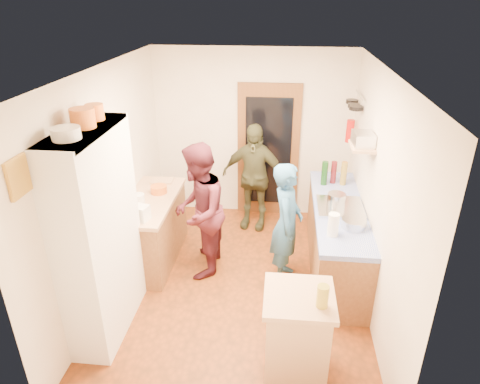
% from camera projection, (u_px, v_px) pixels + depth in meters
% --- Properties ---
extents(floor, '(3.00, 4.00, 0.02)m').
position_uv_depth(floor, '(238.00, 285.00, 5.32)').
color(floor, brown).
rests_on(floor, ground).
extents(ceiling, '(3.00, 4.00, 0.02)m').
position_uv_depth(ceiling, '(238.00, 69.00, 4.20)').
color(ceiling, silver).
rests_on(ceiling, ground).
extents(wall_back, '(3.00, 0.02, 2.60)m').
position_uv_depth(wall_back, '(253.00, 135.00, 6.56)').
color(wall_back, silver).
rests_on(wall_back, ground).
extents(wall_front, '(3.00, 0.02, 2.60)m').
position_uv_depth(wall_front, '(206.00, 312.00, 2.95)').
color(wall_front, silver).
rests_on(wall_front, ground).
extents(wall_left, '(0.02, 4.00, 2.60)m').
position_uv_depth(wall_left, '(108.00, 184.00, 4.90)').
color(wall_left, silver).
rests_on(wall_left, ground).
extents(wall_right, '(0.02, 4.00, 2.60)m').
position_uv_depth(wall_right, '(377.00, 196.00, 4.61)').
color(wall_right, silver).
rests_on(wall_right, ground).
extents(door_frame, '(0.95, 0.06, 2.10)m').
position_uv_depth(door_frame, '(268.00, 151.00, 6.61)').
color(door_frame, brown).
rests_on(door_frame, ground).
extents(door_glass, '(0.70, 0.02, 1.70)m').
position_uv_depth(door_glass, '(268.00, 152.00, 6.58)').
color(door_glass, black).
rests_on(door_glass, door_frame).
extents(hutch_body, '(0.40, 1.20, 2.20)m').
position_uv_depth(hutch_body, '(100.00, 236.00, 4.25)').
color(hutch_body, white).
rests_on(hutch_body, ground).
extents(hutch_top_shelf, '(0.40, 1.14, 0.04)m').
position_uv_depth(hutch_top_shelf, '(82.00, 131.00, 3.78)').
color(hutch_top_shelf, white).
rests_on(hutch_top_shelf, hutch_body).
extents(plate_stack, '(0.24, 0.24, 0.10)m').
position_uv_depth(plate_stack, '(66.00, 133.00, 3.50)').
color(plate_stack, white).
rests_on(plate_stack, hutch_top_shelf).
extents(orange_pot_a, '(0.22, 0.22, 0.17)m').
position_uv_depth(orange_pot_a, '(83.00, 118.00, 3.78)').
color(orange_pot_a, orange).
rests_on(orange_pot_a, hutch_top_shelf).
extents(orange_pot_b, '(0.17, 0.17, 0.15)m').
position_uv_depth(orange_pot_b, '(95.00, 112.00, 4.01)').
color(orange_pot_b, orange).
rests_on(orange_pot_b, hutch_top_shelf).
extents(left_counter_base, '(0.60, 1.40, 0.85)m').
position_uv_depth(left_counter_base, '(152.00, 231.00, 5.65)').
color(left_counter_base, brown).
rests_on(left_counter_base, ground).
extents(left_counter_top, '(0.64, 1.44, 0.05)m').
position_uv_depth(left_counter_top, '(149.00, 201.00, 5.46)').
color(left_counter_top, tan).
rests_on(left_counter_top, left_counter_base).
extents(toaster, '(0.27, 0.21, 0.18)m').
position_uv_depth(toaster, '(139.00, 213.00, 4.93)').
color(toaster, white).
rests_on(toaster, left_counter_top).
extents(kettle, '(0.19, 0.19, 0.17)m').
position_uv_depth(kettle, '(139.00, 201.00, 5.22)').
color(kettle, white).
rests_on(kettle, left_counter_top).
extents(orange_bowl, '(0.23, 0.23, 0.10)m').
position_uv_depth(orange_bowl, '(159.00, 189.00, 5.60)').
color(orange_bowl, orange).
rests_on(orange_bowl, left_counter_top).
extents(chopping_board, '(0.31, 0.24, 0.02)m').
position_uv_depth(chopping_board, '(162.00, 181.00, 5.94)').
color(chopping_board, tan).
rests_on(chopping_board, left_counter_top).
extents(right_counter_base, '(0.60, 2.20, 0.84)m').
position_uv_depth(right_counter_base, '(336.00, 240.00, 5.47)').
color(right_counter_base, brown).
rests_on(right_counter_base, ground).
extents(right_counter_top, '(0.62, 2.22, 0.06)m').
position_uv_depth(right_counter_top, '(339.00, 209.00, 5.27)').
color(right_counter_top, '#1532BF').
rests_on(right_counter_top, right_counter_base).
extents(hob, '(0.55, 0.58, 0.04)m').
position_uv_depth(hob, '(340.00, 207.00, 5.20)').
color(hob, silver).
rests_on(hob, right_counter_top).
extents(pot_on_hob, '(0.22, 0.22, 0.14)m').
position_uv_depth(pot_on_hob, '(336.00, 199.00, 5.20)').
color(pot_on_hob, silver).
rests_on(pot_on_hob, hob).
extents(bottle_a, '(0.09, 0.09, 0.33)m').
position_uv_depth(bottle_a, '(324.00, 173.00, 5.79)').
color(bottle_a, '#143F14').
rests_on(bottle_a, right_counter_top).
extents(bottle_b, '(0.08, 0.08, 0.31)m').
position_uv_depth(bottle_b, '(334.00, 172.00, 5.84)').
color(bottle_b, '#591419').
rests_on(bottle_b, right_counter_top).
extents(bottle_c, '(0.09, 0.09, 0.33)m').
position_uv_depth(bottle_c, '(344.00, 173.00, 5.78)').
color(bottle_c, olive).
rests_on(bottle_c, right_counter_top).
extents(paper_towel, '(0.15, 0.15, 0.26)m').
position_uv_depth(paper_towel, '(333.00, 225.00, 4.59)').
color(paper_towel, white).
rests_on(paper_towel, right_counter_top).
extents(mixing_bowl, '(0.28, 0.28, 0.11)m').
position_uv_depth(mixing_bowl, '(354.00, 223.00, 4.77)').
color(mixing_bowl, silver).
rests_on(mixing_bowl, right_counter_top).
extents(island_base, '(0.55, 0.55, 0.86)m').
position_uv_depth(island_base, '(296.00, 337.00, 3.92)').
color(island_base, tan).
rests_on(island_base, ground).
extents(island_top, '(0.63, 0.63, 0.05)m').
position_uv_depth(island_top, '(299.00, 298.00, 3.72)').
color(island_top, tan).
rests_on(island_top, island_base).
extents(cutting_board, '(0.35, 0.28, 0.02)m').
position_uv_depth(cutting_board, '(294.00, 293.00, 3.77)').
color(cutting_board, white).
rests_on(cutting_board, island_top).
extents(oil_jar, '(0.10, 0.10, 0.20)m').
position_uv_depth(oil_jar, '(323.00, 296.00, 3.55)').
color(oil_jar, '#AD9E2D').
rests_on(oil_jar, island_top).
extents(pan_rail, '(0.02, 0.65, 0.02)m').
position_uv_depth(pan_rail, '(360.00, 95.00, 5.67)').
color(pan_rail, silver).
rests_on(pan_rail, wall_right).
extents(pan_hang_a, '(0.18, 0.18, 0.05)m').
position_uv_depth(pan_hang_a, '(356.00, 108.00, 5.57)').
color(pan_hang_a, black).
rests_on(pan_hang_a, pan_rail).
extents(pan_hang_b, '(0.16, 0.16, 0.05)m').
position_uv_depth(pan_hang_b, '(354.00, 106.00, 5.76)').
color(pan_hang_b, black).
rests_on(pan_hang_b, pan_rail).
extents(pan_hang_c, '(0.17, 0.17, 0.05)m').
position_uv_depth(pan_hang_c, '(352.00, 101.00, 5.93)').
color(pan_hang_c, black).
rests_on(pan_hang_c, pan_rail).
extents(wall_shelf, '(0.26, 0.42, 0.03)m').
position_uv_depth(wall_shelf, '(362.00, 147.00, 4.86)').
color(wall_shelf, tan).
rests_on(wall_shelf, wall_right).
extents(radio, '(0.24, 0.31, 0.15)m').
position_uv_depth(radio, '(363.00, 139.00, 4.82)').
color(radio, silver).
rests_on(radio, wall_shelf).
extents(ext_bracket, '(0.06, 0.10, 0.04)m').
position_uv_depth(ext_bracket, '(354.00, 135.00, 6.08)').
color(ext_bracket, black).
rests_on(ext_bracket, wall_right).
extents(fire_extinguisher, '(0.11, 0.11, 0.32)m').
position_uv_depth(fire_extinguisher, '(350.00, 131.00, 6.06)').
color(fire_extinguisher, red).
rests_on(fire_extinguisher, wall_right).
extents(picture_frame, '(0.03, 0.25, 0.30)m').
position_uv_depth(picture_frame, '(18.00, 177.00, 3.18)').
color(picture_frame, gold).
rests_on(picture_frame, wall_left).
extents(person_hob, '(0.41, 0.59, 1.55)m').
position_uv_depth(person_hob, '(289.00, 225.00, 5.10)').
color(person_hob, '#2C5D8B').
rests_on(person_hob, ground).
extents(person_left, '(0.66, 0.84, 1.72)m').
position_uv_depth(person_left, '(202.00, 210.00, 5.26)').
color(person_left, '#451721').
rests_on(person_left, ground).
extents(person_back, '(1.01, 0.56, 1.62)m').
position_uv_depth(person_back, '(254.00, 177.00, 6.30)').
color(person_back, '#373821').
rests_on(person_back, ground).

